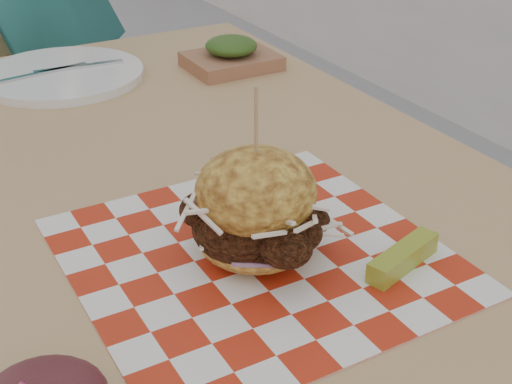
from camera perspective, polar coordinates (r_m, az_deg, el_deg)
patio_table at (r=0.91m, az=-7.03°, el=-3.77°), size 0.80×1.20×0.75m
patio_chair at (r=1.79m, az=-19.52°, el=7.35°), size 0.49×0.50×0.95m
paper_liner at (r=0.73m, az=0.00°, el=-5.09°), size 0.36×0.36×0.00m
sandwich at (r=0.70m, az=-0.00°, el=-1.62°), size 0.16×0.16×0.18m
pickle_spear at (r=0.72m, az=11.67°, el=-5.15°), size 0.10×0.05×0.02m
place_setting at (r=1.25m, az=-15.24°, el=9.04°), size 0.27×0.27×0.02m
kraft_tray at (r=1.25m, az=-1.98°, el=10.86°), size 0.15×0.12×0.06m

